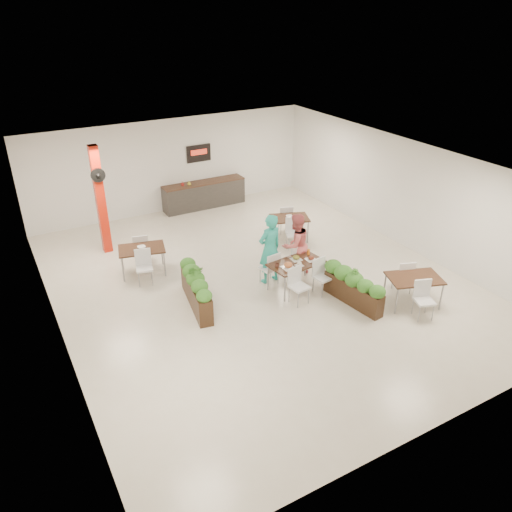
{
  "coord_description": "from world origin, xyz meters",
  "views": [
    {
      "loc": [
        -5.67,
        -10.06,
        6.71
      ],
      "look_at": [
        -0.34,
        -0.56,
        1.1
      ],
      "focal_mm": 35.0,
      "sensor_mm": 36.0,
      "label": 1
    }
  ],
  "objects_px": {
    "side_table_b": "(289,221)",
    "diner_woman": "(295,245)",
    "red_column": "(100,199)",
    "main_table": "(296,267)",
    "side_table_c": "(414,282)",
    "service_counter": "(204,194)",
    "diner_man": "(270,249)",
    "planter_right": "(354,286)",
    "planter_left": "(196,287)",
    "side_table_a": "(142,252)"
  },
  "relations": [
    {
      "from": "side_table_b",
      "to": "main_table",
      "type": "bearing_deg",
      "value": -98.89
    },
    {
      "from": "main_table",
      "to": "diner_woman",
      "type": "relative_size",
      "value": 1.0
    },
    {
      "from": "service_counter",
      "to": "diner_woman",
      "type": "bearing_deg",
      "value": -88.93
    },
    {
      "from": "diner_woman",
      "to": "side_table_a",
      "type": "relative_size",
      "value": 1.05
    },
    {
      "from": "red_column",
      "to": "side_table_a",
      "type": "height_order",
      "value": "red_column"
    },
    {
      "from": "red_column",
      "to": "diner_man",
      "type": "height_order",
      "value": "red_column"
    },
    {
      "from": "service_counter",
      "to": "main_table",
      "type": "xyz_separation_m",
      "value": [
        -0.3,
        -6.44,
        0.14
      ]
    },
    {
      "from": "red_column",
      "to": "planter_left",
      "type": "bearing_deg",
      "value": -74.46
    },
    {
      "from": "side_table_b",
      "to": "planter_left",
      "type": "bearing_deg",
      "value": -131.88
    },
    {
      "from": "service_counter",
      "to": "main_table",
      "type": "relative_size",
      "value": 1.71
    },
    {
      "from": "red_column",
      "to": "diner_man",
      "type": "xyz_separation_m",
      "value": [
        3.31,
        -3.92,
        -0.69
      ]
    },
    {
      "from": "side_table_b",
      "to": "diner_woman",
      "type": "bearing_deg",
      "value": -98.03
    },
    {
      "from": "main_table",
      "to": "diner_man",
      "type": "height_order",
      "value": "diner_man"
    },
    {
      "from": "main_table",
      "to": "planter_left",
      "type": "xyz_separation_m",
      "value": [
        -2.56,
        0.49,
        -0.11
      ]
    },
    {
      "from": "diner_man",
      "to": "side_table_a",
      "type": "bearing_deg",
      "value": -43.88
    },
    {
      "from": "red_column",
      "to": "planter_right",
      "type": "relative_size",
      "value": 1.74
    },
    {
      "from": "side_table_a",
      "to": "side_table_c",
      "type": "bearing_deg",
      "value": -28.48
    },
    {
      "from": "main_table",
      "to": "planter_right",
      "type": "xyz_separation_m",
      "value": [
        0.83,
        -1.31,
        -0.15
      ]
    },
    {
      "from": "planter_right",
      "to": "diner_woman",
      "type": "bearing_deg",
      "value": 102.03
    },
    {
      "from": "diner_man",
      "to": "planter_left",
      "type": "bearing_deg",
      "value": -2.71
    },
    {
      "from": "diner_woman",
      "to": "planter_right",
      "type": "bearing_deg",
      "value": 94.95
    },
    {
      "from": "red_column",
      "to": "main_table",
      "type": "bearing_deg",
      "value": -51.06
    },
    {
      "from": "main_table",
      "to": "side_table_c",
      "type": "distance_m",
      "value": 2.91
    },
    {
      "from": "main_table",
      "to": "side_table_a",
      "type": "bearing_deg",
      "value": 139.22
    },
    {
      "from": "main_table",
      "to": "planter_left",
      "type": "distance_m",
      "value": 2.61
    },
    {
      "from": "side_table_b",
      "to": "side_table_c",
      "type": "bearing_deg",
      "value": -61.77
    },
    {
      "from": "main_table",
      "to": "side_table_b",
      "type": "height_order",
      "value": "same"
    },
    {
      "from": "diner_man",
      "to": "side_table_b",
      "type": "height_order",
      "value": "diner_man"
    },
    {
      "from": "service_counter",
      "to": "side_table_b",
      "type": "xyz_separation_m",
      "value": [
        1.16,
        -3.85,
        0.13
      ]
    },
    {
      "from": "planter_left",
      "to": "side_table_a",
      "type": "xyz_separation_m",
      "value": [
        -0.61,
        2.25,
        0.1
      ]
    },
    {
      "from": "service_counter",
      "to": "planter_left",
      "type": "xyz_separation_m",
      "value": [
        -2.86,
        -5.95,
        0.04
      ]
    },
    {
      "from": "planter_left",
      "to": "side_table_c",
      "type": "height_order",
      "value": "planter_left"
    },
    {
      "from": "planter_left",
      "to": "diner_woman",
      "type": "bearing_deg",
      "value": 3.19
    },
    {
      "from": "diner_man",
      "to": "service_counter",
      "type": "bearing_deg",
      "value": -103.9
    },
    {
      "from": "red_column",
      "to": "side_table_a",
      "type": "bearing_deg",
      "value": -74.11
    },
    {
      "from": "planter_right",
      "to": "side_table_a",
      "type": "distance_m",
      "value": 5.69
    },
    {
      "from": "diner_man",
      "to": "side_table_b",
      "type": "xyz_separation_m",
      "value": [
        1.85,
        1.93,
        -0.33
      ]
    },
    {
      "from": "side_table_c",
      "to": "red_column",
      "type": "bearing_deg",
      "value": 151.11
    },
    {
      "from": "service_counter",
      "to": "side_table_b",
      "type": "relative_size",
      "value": 1.8
    },
    {
      "from": "main_table",
      "to": "side_table_c",
      "type": "xyz_separation_m",
      "value": [
        2.08,
        -2.04,
        -0.01
      ]
    },
    {
      "from": "diner_woman",
      "to": "planter_left",
      "type": "relative_size",
      "value": 0.85
    },
    {
      "from": "service_counter",
      "to": "planter_right",
      "type": "relative_size",
      "value": 1.63
    },
    {
      "from": "service_counter",
      "to": "planter_left",
      "type": "relative_size",
      "value": 1.45
    },
    {
      "from": "diner_man",
      "to": "planter_right",
      "type": "distance_m",
      "value": 2.36
    },
    {
      "from": "diner_man",
      "to": "planter_right",
      "type": "xyz_separation_m",
      "value": [
        1.22,
        -1.96,
        -0.46
      ]
    },
    {
      "from": "main_table",
      "to": "side_table_b",
      "type": "distance_m",
      "value": 2.97
    },
    {
      "from": "diner_woman",
      "to": "side_table_a",
      "type": "xyz_separation_m",
      "value": [
        -3.58,
        2.08,
        -0.25
      ]
    },
    {
      "from": "main_table",
      "to": "diner_man",
      "type": "bearing_deg",
      "value": 120.79
    },
    {
      "from": "side_table_a",
      "to": "service_counter",
      "type": "bearing_deg",
      "value": 60.58
    },
    {
      "from": "service_counter",
      "to": "diner_woman",
      "type": "xyz_separation_m",
      "value": [
        0.11,
        -5.78,
        0.39
      ]
    }
  ]
}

